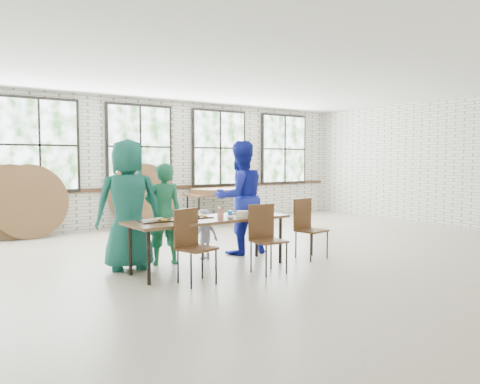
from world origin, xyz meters
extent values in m
plane|color=beige|center=(0.00, 0.00, 0.00)|extent=(12.00, 12.00, 0.00)
plane|color=white|center=(0.00, 0.00, 3.00)|extent=(12.00, 12.00, 0.00)
plane|color=silver|center=(0.00, 4.50, 1.50)|extent=(12.00, 0.00, 12.00)
plane|color=silver|center=(6.00, 0.00, 1.50)|extent=(0.00, 9.00, 9.00)
cube|color=#422819|center=(0.00, 4.47, 0.90)|extent=(11.80, 0.05, 0.08)
cube|color=black|center=(-2.20, 4.44, 1.88)|extent=(1.62, 0.05, 1.97)
cube|color=white|center=(-2.20, 4.41, 1.88)|extent=(1.50, 0.01, 1.85)
cube|color=black|center=(0.00, 4.44, 1.88)|extent=(1.62, 0.05, 1.97)
cube|color=white|center=(0.00, 4.41, 1.88)|extent=(1.50, 0.01, 1.85)
cube|color=black|center=(2.20, 4.44, 1.88)|extent=(1.62, 0.05, 1.97)
cube|color=white|center=(2.20, 4.41, 1.88)|extent=(1.50, 0.01, 1.85)
cube|color=black|center=(4.40, 4.44, 1.88)|extent=(1.62, 0.05, 1.97)
cube|color=white|center=(4.40, 4.41, 1.88)|extent=(1.50, 0.01, 1.85)
cube|color=brown|center=(-0.90, -0.12, 0.72)|extent=(2.42, 0.86, 0.04)
cylinder|color=black|center=(-1.98, -0.42, 0.35)|extent=(0.05, 0.05, 0.70)
cylinder|color=black|center=(-1.98, 0.18, 0.35)|extent=(0.05, 0.05, 0.70)
cylinder|color=black|center=(0.18, -0.42, 0.35)|extent=(0.05, 0.05, 0.70)
cylinder|color=black|center=(0.18, 0.18, 0.35)|extent=(0.05, 0.05, 0.70)
cube|color=#4E301A|center=(-1.46, -0.71, 0.45)|extent=(0.51, 0.50, 0.03)
cube|color=#4E301A|center=(-1.51, -0.53, 0.70)|extent=(0.41, 0.14, 0.50)
cylinder|color=black|center=(-1.64, -0.88, 0.22)|extent=(0.02, 0.02, 0.44)
cylinder|color=black|center=(-1.64, -0.54, 0.22)|extent=(0.02, 0.02, 0.44)
cylinder|color=black|center=(-1.28, -0.88, 0.22)|extent=(0.02, 0.02, 0.44)
cylinder|color=black|center=(-1.28, -0.54, 0.22)|extent=(0.02, 0.02, 0.44)
cube|color=#4E301A|center=(-0.36, -0.81, 0.45)|extent=(0.45, 0.43, 0.03)
cube|color=#4E301A|center=(-0.35, -0.62, 0.70)|extent=(0.42, 0.06, 0.50)
cylinder|color=black|center=(-0.54, -0.98, 0.22)|extent=(0.02, 0.02, 0.44)
cylinder|color=black|center=(-0.54, -0.64, 0.22)|extent=(0.02, 0.02, 0.44)
cylinder|color=black|center=(-0.18, -0.98, 0.22)|extent=(0.02, 0.02, 0.44)
cylinder|color=black|center=(-0.18, -0.64, 0.22)|extent=(0.02, 0.02, 0.44)
cube|color=#4E301A|center=(0.80, -0.45, 0.45)|extent=(0.47, 0.45, 0.03)
cube|color=#4E301A|center=(0.77, -0.26, 0.70)|extent=(0.42, 0.09, 0.50)
cylinder|color=black|center=(0.62, -0.62, 0.22)|extent=(0.02, 0.02, 0.44)
cylinder|color=black|center=(0.62, -0.28, 0.22)|extent=(0.02, 0.02, 0.44)
cylinder|color=black|center=(0.98, -0.62, 0.22)|extent=(0.02, 0.02, 0.44)
cylinder|color=black|center=(0.98, -0.28, 0.22)|extent=(0.02, 0.02, 0.44)
imported|color=#1C6C58|center=(-1.86, 0.53, 0.94)|extent=(1.04, 0.81, 1.87)
imported|color=#1B6744|center=(-1.31, 0.53, 0.76)|extent=(0.62, 0.47, 1.53)
imported|color=#1A1747|center=(-0.61, 0.53, 0.40)|extent=(0.52, 0.30, 0.79)
imported|color=#1722A3|center=(0.09, 0.53, 0.94)|extent=(0.97, 0.79, 1.89)
cube|color=brown|center=(1.91, 3.95, 0.72)|extent=(1.86, 0.89, 0.04)
cylinder|color=black|center=(1.13, 3.67, 0.35)|extent=(0.04, 0.04, 0.70)
cylinder|color=black|center=(1.13, 4.22, 0.35)|extent=(0.04, 0.04, 0.70)
cylinder|color=black|center=(2.69, 3.67, 0.35)|extent=(0.04, 0.04, 0.70)
cylinder|color=black|center=(2.69, 4.22, 0.35)|extent=(0.04, 0.04, 0.70)
cube|color=black|center=(-1.73, -0.02, 0.75)|extent=(0.44, 0.33, 0.02)
cube|color=black|center=(-1.06, 0.04, 0.75)|extent=(0.44, 0.33, 0.02)
cube|color=black|center=(-0.14, -0.02, 0.75)|extent=(0.44, 0.33, 0.02)
cylinder|color=black|center=(-1.23, -0.26, 0.79)|extent=(0.09, 0.09, 0.09)
cube|color=red|center=(-0.80, -0.25, 0.80)|extent=(0.06, 0.07, 0.11)
cylinder|color=blue|center=(-0.62, -0.23, 0.79)|extent=(0.07, 0.07, 0.10)
cylinder|color=orange|center=(0.06, -0.28, 0.80)|extent=(0.07, 0.07, 0.11)
cylinder|color=white|center=(-0.49, -0.36, 0.79)|extent=(0.17, 0.17, 0.10)
ellipsoid|color=white|center=(-1.50, -0.36, 0.76)|extent=(0.11, 0.11, 0.05)
ellipsoid|color=white|center=(-0.71, -0.37, 0.76)|extent=(0.11, 0.11, 0.05)
ellipsoid|color=white|center=(-0.26, -0.18, 0.76)|extent=(0.11, 0.11, 0.05)
cylinder|color=brown|center=(1.91, 3.95, 0.76)|extent=(1.50, 1.50, 0.04)
cylinder|color=brown|center=(1.91, 3.95, 0.80)|extent=(1.50, 1.50, 0.04)
cylinder|color=brown|center=(1.91, 3.95, 0.85)|extent=(1.50, 1.50, 0.04)
cylinder|color=brown|center=(-2.80, 4.24, 0.73)|extent=(1.50, 0.25, 1.49)
cylinder|color=brown|center=(-2.47, 4.14, 0.73)|extent=(1.50, 0.27, 1.49)
cylinder|color=brown|center=(-0.11, 4.24, 0.74)|extent=(1.50, 0.26, 1.49)
cylinder|color=brown|center=(0.00, 4.14, 0.74)|extent=(1.50, 0.27, 1.49)
camera|label=1|loc=(-4.39, -5.81, 1.58)|focal=35.00mm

